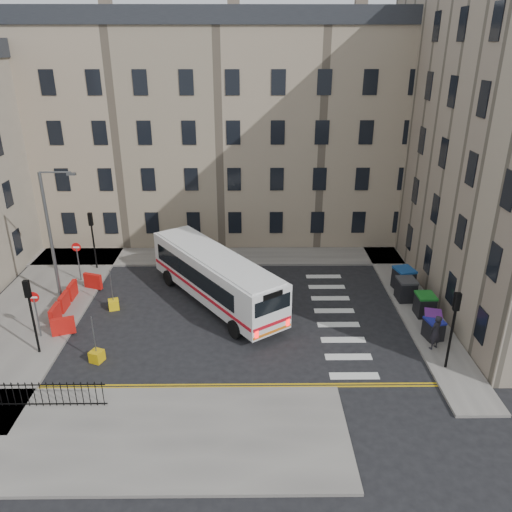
{
  "coord_description": "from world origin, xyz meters",
  "views": [
    {
      "loc": [
        -0.96,
        -25.91,
        14.91
      ],
      "look_at": [
        -0.71,
        1.86,
        3.0
      ],
      "focal_mm": 35.0,
      "sensor_mm": 36.0,
      "label": 1
    }
  ],
  "objects_px": {
    "wheelie_bin_c": "(425,305)",
    "wheelie_bin_e": "(404,279)",
    "streetlamp": "(50,235)",
    "wheelie_bin_a": "(433,329)",
    "pedestrian": "(435,332)",
    "bus": "(215,276)",
    "wheelie_bin_b": "(432,322)",
    "wheelie_bin_d": "(406,289)",
    "bollard_yellow": "(114,304)",
    "bollard_chevron": "(97,356)"
  },
  "relations": [
    {
      "from": "bollard_chevron",
      "to": "wheelie_bin_a",
      "type": "bearing_deg",
      "value": 5.79
    },
    {
      "from": "wheelie_bin_c",
      "to": "wheelie_bin_d",
      "type": "xyz_separation_m",
      "value": [
        -0.56,
        1.92,
        0.03
      ]
    },
    {
      "from": "wheelie_bin_a",
      "to": "bollard_chevron",
      "type": "bearing_deg",
      "value": 174.17
    },
    {
      "from": "wheelie_bin_c",
      "to": "bollard_yellow",
      "type": "relative_size",
      "value": 2.21
    },
    {
      "from": "bollard_chevron",
      "to": "wheelie_bin_b",
      "type": "bearing_deg",
      "value": 8.0
    },
    {
      "from": "pedestrian",
      "to": "bollard_chevron",
      "type": "distance_m",
      "value": 17.41
    },
    {
      "from": "bus",
      "to": "wheelie_bin_a",
      "type": "distance_m",
      "value": 12.88
    },
    {
      "from": "streetlamp",
      "to": "wheelie_bin_e",
      "type": "xyz_separation_m",
      "value": [
        21.83,
        0.99,
        -3.46
      ]
    },
    {
      "from": "wheelie_bin_a",
      "to": "wheelie_bin_e",
      "type": "xyz_separation_m",
      "value": [
        0.01,
        5.84,
        0.16
      ]
    },
    {
      "from": "wheelie_bin_a",
      "to": "wheelie_bin_b",
      "type": "xyz_separation_m",
      "value": [
        0.16,
        0.72,
        0.01
      ]
    },
    {
      "from": "bollard_yellow",
      "to": "wheelie_bin_a",
      "type": "bearing_deg",
      "value": -11.3
    },
    {
      "from": "pedestrian",
      "to": "bollard_yellow",
      "type": "xyz_separation_m",
      "value": [
        -17.89,
        4.62,
        -0.81
      ]
    },
    {
      "from": "wheelie_bin_c",
      "to": "wheelie_bin_e",
      "type": "bearing_deg",
      "value": 94.17
    },
    {
      "from": "wheelie_bin_c",
      "to": "wheelie_bin_d",
      "type": "relative_size",
      "value": 0.96
    },
    {
      "from": "wheelie_bin_c",
      "to": "wheelie_bin_e",
      "type": "distance_m",
      "value": 3.36
    },
    {
      "from": "streetlamp",
      "to": "wheelie_bin_a",
      "type": "relative_size",
      "value": 6.96
    },
    {
      "from": "wheelie_bin_e",
      "to": "wheelie_bin_a",
      "type": "bearing_deg",
      "value": -103.24
    },
    {
      "from": "wheelie_bin_c",
      "to": "bollard_chevron",
      "type": "bearing_deg",
      "value": -167.61
    },
    {
      "from": "streetlamp",
      "to": "pedestrian",
      "type": "height_order",
      "value": "streetlamp"
    },
    {
      "from": "wheelie_bin_d",
      "to": "wheelie_bin_e",
      "type": "bearing_deg",
      "value": 76.85
    },
    {
      "from": "bus",
      "to": "bollard_chevron",
      "type": "distance_m",
      "value": 8.55
    },
    {
      "from": "streetlamp",
      "to": "wheelie_bin_c",
      "type": "xyz_separation_m",
      "value": [
        22.14,
        -2.36,
        -3.52
      ]
    },
    {
      "from": "wheelie_bin_a",
      "to": "pedestrian",
      "type": "bearing_deg",
      "value": -117.85
    },
    {
      "from": "streetlamp",
      "to": "wheelie_bin_b",
      "type": "relative_size",
      "value": 6.55
    },
    {
      "from": "wheelie_bin_c",
      "to": "wheelie_bin_e",
      "type": "relative_size",
      "value": 0.87
    },
    {
      "from": "streetlamp",
      "to": "wheelie_bin_d",
      "type": "xyz_separation_m",
      "value": [
        21.58,
        -0.45,
        -3.49
      ]
    },
    {
      "from": "bus",
      "to": "wheelie_bin_a",
      "type": "height_order",
      "value": "bus"
    },
    {
      "from": "streetlamp",
      "to": "bus",
      "type": "distance_m",
      "value": 10.13
    },
    {
      "from": "bollard_chevron",
      "to": "wheelie_bin_c",
      "type": "bearing_deg",
      "value": 13.41
    },
    {
      "from": "wheelie_bin_c",
      "to": "wheelie_bin_d",
      "type": "distance_m",
      "value": 2.0
    },
    {
      "from": "bus",
      "to": "wheelie_bin_a",
      "type": "xyz_separation_m",
      "value": [
        12.03,
        -4.46,
        -1.1
      ]
    },
    {
      "from": "wheelie_bin_b",
      "to": "wheelie_bin_e",
      "type": "bearing_deg",
      "value": 107.22
    },
    {
      "from": "pedestrian",
      "to": "bus",
      "type": "bearing_deg",
      "value": -56.74
    },
    {
      "from": "wheelie_bin_b",
      "to": "pedestrian",
      "type": "bearing_deg",
      "value": -89.29
    },
    {
      "from": "wheelie_bin_c",
      "to": "bollard_yellow",
      "type": "height_order",
      "value": "wheelie_bin_c"
    },
    {
      "from": "wheelie_bin_a",
      "to": "pedestrian",
      "type": "xyz_separation_m",
      "value": [
        -0.29,
        -0.99,
        0.4
      ]
    },
    {
      "from": "wheelie_bin_d",
      "to": "bollard_yellow",
      "type": "bearing_deg",
      "value": 179.38
    },
    {
      "from": "wheelie_bin_d",
      "to": "pedestrian",
      "type": "relative_size",
      "value": 0.72
    },
    {
      "from": "bus",
      "to": "wheelie_bin_b",
      "type": "xyz_separation_m",
      "value": [
        12.19,
        -3.75,
        -1.08
      ]
    },
    {
      "from": "bus",
      "to": "bollard_yellow",
      "type": "height_order",
      "value": "bus"
    },
    {
      "from": "wheelie_bin_c",
      "to": "bollard_chevron",
      "type": "relative_size",
      "value": 2.21
    },
    {
      "from": "wheelie_bin_e",
      "to": "pedestrian",
      "type": "bearing_deg",
      "value": -105.64
    },
    {
      "from": "bus",
      "to": "bollard_yellow",
      "type": "bearing_deg",
      "value": 152.49
    },
    {
      "from": "wheelie_bin_d",
      "to": "bollard_chevron",
      "type": "distance_m",
      "value": 18.49
    },
    {
      "from": "wheelie_bin_e",
      "to": "bollard_chevron",
      "type": "height_order",
      "value": "wheelie_bin_e"
    },
    {
      "from": "wheelie_bin_a",
      "to": "wheelie_bin_b",
      "type": "bearing_deg",
      "value": 65.56
    },
    {
      "from": "streetlamp",
      "to": "wheelie_bin_c",
      "type": "distance_m",
      "value": 22.54
    },
    {
      "from": "bus",
      "to": "bollard_chevron",
      "type": "relative_size",
      "value": 18.15
    },
    {
      "from": "wheelie_bin_e",
      "to": "streetlamp",
      "type": "bearing_deg",
      "value": 169.44
    },
    {
      "from": "streetlamp",
      "to": "wheelie_bin_a",
      "type": "distance_m",
      "value": 22.65
    }
  ]
}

